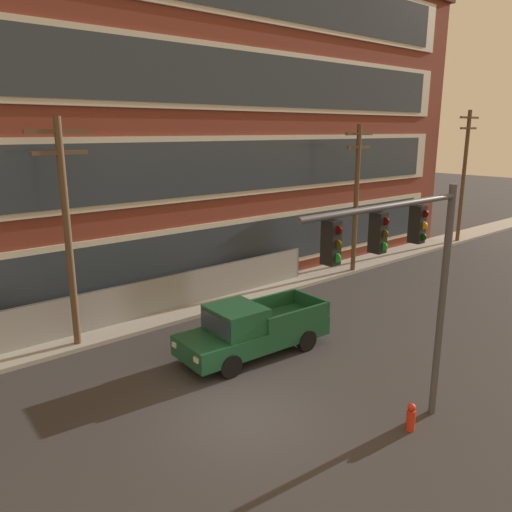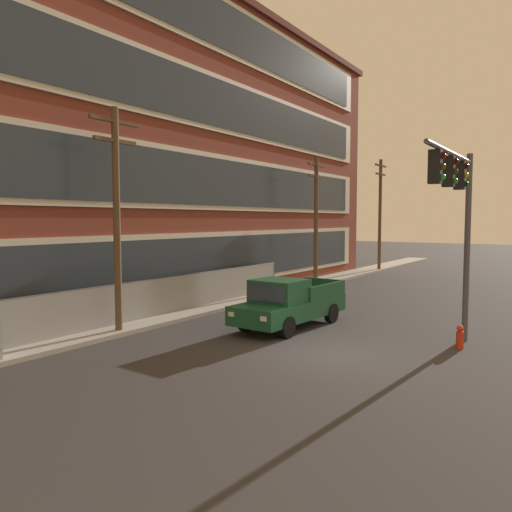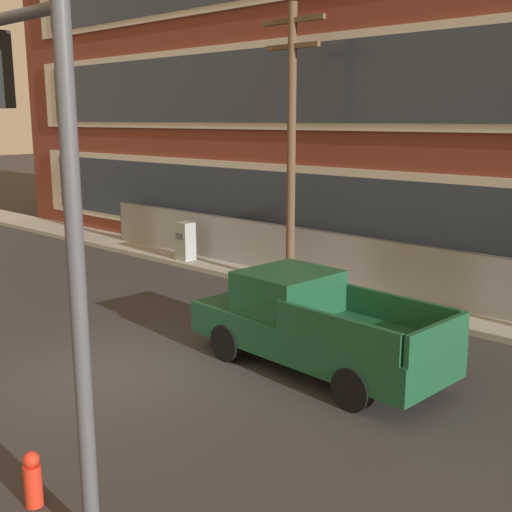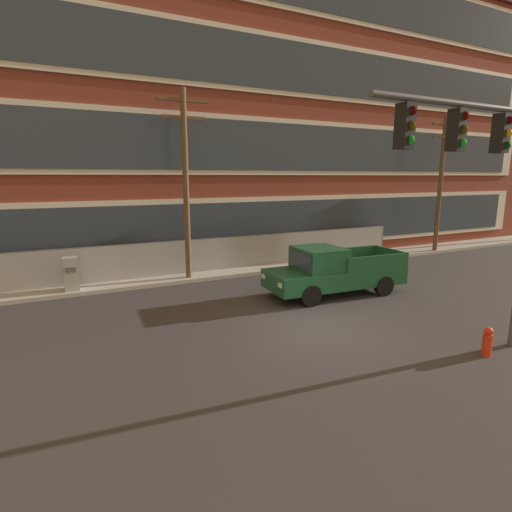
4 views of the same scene
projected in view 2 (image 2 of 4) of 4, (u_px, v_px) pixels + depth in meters
The scene contains 10 objects.
ground_plane at pixel (327, 355), 15.69m from camera, with size 160.00×160.00×0.00m, color #333030.
sidewalk_building_side at pixel (142, 322), 20.21m from camera, with size 80.00×2.04×0.16m, color #9E9B93.
brick_mill_building at pixel (98, 141), 24.93m from camera, with size 45.37×9.94×16.28m.
chain_link_fence at pixel (129, 303), 19.95m from camera, with size 22.21×0.06×1.75m.
traffic_signal_mast at pixel (458, 204), 15.70m from camera, with size 5.66×0.43×6.49m.
pickup_truck_dark_green at pixel (289, 304), 19.60m from camera, with size 5.74×2.35×1.97m.
utility_pole_near_corner at pixel (117, 211), 18.18m from camera, with size 2.22×0.26×8.29m.
utility_pole_midblock at pixel (316, 216), 31.10m from camera, with size 2.11×0.26×8.13m.
utility_pole_far_east at pixel (380, 210), 40.94m from camera, with size 2.35×0.26×9.15m.
fire_hydrant at pixel (460, 337), 16.39m from camera, with size 0.24×0.24×0.78m.
Camera 2 is at (-14.09, -6.66, 4.24)m, focal length 35.00 mm.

